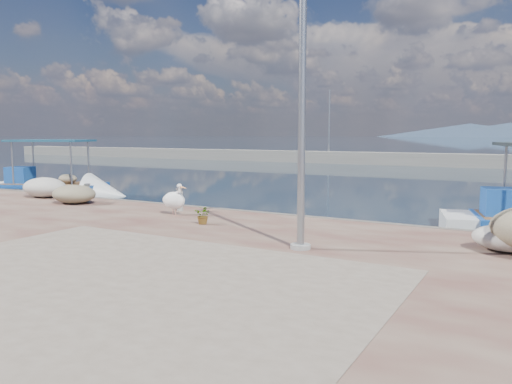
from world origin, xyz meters
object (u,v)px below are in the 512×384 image
object	(u,v)px
pelican	(174,200)
lamp_post	(303,95)
boat_left	(51,192)
bollard_near	(180,198)

from	to	relation	value
pelican	lamp_post	distance (m)	6.40
pelican	boat_left	bearing A→B (deg)	171.92
pelican	lamp_post	xyz separation A→B (m)	(5.29, -2.22, 2.83)
bollard_near	lamp_post	bearing A→B (deg)	-27.61
lamp_post	bollard_near	bearing A→B (deg)	152.39
pelican	bollard_near	distance (m)	0.82
lamp_post	boat_left	bearing A→B (deg)	159.33
boat_left	lamp_post	xyz separation A→B (m)	(15.78, -5.95, 3.55)
boat_left	bollard_near	xyz separation A→B (m)	(10.13, -3.00, 0.66)
boat_left	pelican	world-z (taller)	boat_left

